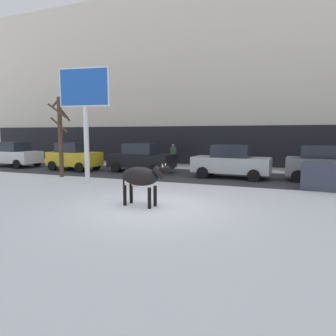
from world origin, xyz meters
The scene contains 13 objects.
ground_plane centered at (0.00, 0.00, 0.00)m, with size 120.00×120.00×0.00m, color white.
road_strip centered at (0.00, 7.70, 0.00)m, with size 60.00×5.60×0.01m, color #333338.
building_facade centered at (0.00, 15.18, 6.48)m, with size 44.00×6.10×13.00m.
cow_black centered at (-0.43, -0.12, 0.99)m, with size 1.92×0.74×1.54m.
billboard centered at (-4.97, 3.05, 4.31)m, with size 2.52×0.63×5.56m.
car_white_sedan centered at (-14.75, 7.47, 0.91)m, with size 4.28×2.14×1.84m.
car_yellow_hatchback centered at (-9.17, 7.34, 0.93)m, with size 3.58×2.06×1.86m.
car_black_sedan centered at (-4.51, 8.10, 0.91)m, with size 4.28×2.14×1.84m.
car_silver_sedan centered at (1.29, 7.57, 0.91)m, with size 4.28×2.14×1.84m.
car_grey_hatchback centered at (5.86, 7.92, 0.93)m, with size 3.58×2.06×1.86m.
pedestrian_near_billboard centered at (-3.26, 10.61, 0.88)m, with size 0.36×0.24×1.73m.
bare_tree_far_back centered at (-7.80, 4.52, 2.47)m, with size 1.30×1.30×4.78m.
dumpster centered at (5.66, 5.44, 0.60)m, with size 1.70×1.10×1.20m, color #383D4C.
Camera 1 is at (4.06, -9.19, 2.47)m, focal length 32.20 mm.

